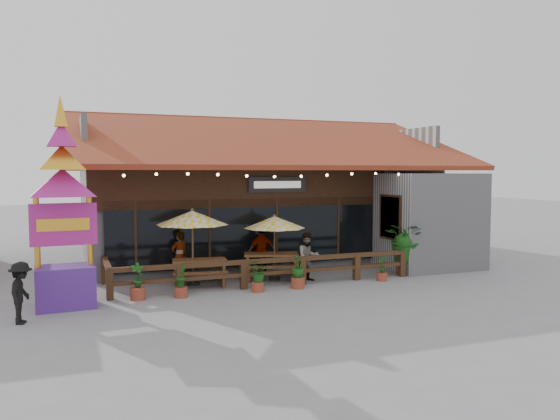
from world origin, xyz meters
name	(u,v)px	position (x,y,z in m)	size (l,w,h in m)	color
ground	(310,280)	(0.00, 0.00, 0.00)	(100.00, 100.00, 0.00)	gray
restaurant_building	(255,204)	(0.26, 6.61, 2.21)	(15.50, 14.73, 6.09)	#ADACB2
patio_railing	(249,268)	(-2.25, -0.27, 0.61)	(10.00, 2.60, 0.92)	#482D19
umbrella_left	(192,218)	(-3.84, 0.70, 2.17)	(3.08, 3.08, 2.49)	brown
umbrella_right	(274,223)	(-1.04, 0.63, 1.94)	(2.60, 2.60, 2.23)	brown
picnic_table_left	(200,268)	(-3.63, 0.67, 0.56)	(1.93, 1.73, 0.83)	brown
picnic_table_right	(271,262)	(-1.12, 0.75, 0.59)	(2.23, 2.07, 0.88)	brown
thai_sign_tower	(63,188)	(-7.68, -0.98, 3.23)	(2.37, 2.37, 6.12)	#4E2485
tropical_plant	(405,239)	(3.64, -0.16, 1.25)	(2.05, 2.09, 2.18)	brown
diner_a	(180,256)	(-4.11, 1.50, 0.84)	(0.61, 0.40, 1.67)	#352211
diner_b	(308,257)	(-0.11, -0.07, 0.82)	(0.79, 0.62, 1.63)	#352211
diner_c	(262,251)	(-1.26, 1.34, 0.88)	(1.03, 0.43, 1.75)	#352211
pedestrian	(21,293)	(-8.66, -2.27, 0.75)	(0.97, 0.56, 1.51)	black
planter_a	(138,284)	(-5.75, -0.76, 0.45)	(0.44, 0.44, 1.07)	brown
planter_b	(181,283)	(-4.54, -0.92, 0.42)	(0.39, 0.43, 0.94)	brown
planter_c	(258,275)	(-2.21, -1.03, 0.52)	(0.66, 0.60, 0.93)	brown
planter_d	(298,272)	(-0.87, -0.99, 0.51)	(0.56, 0.56, 1.06)	brown
planter_e	(382,270)	(2.22, -0.94, 0.35)	(0.34, 0.34, 0.84)	brown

